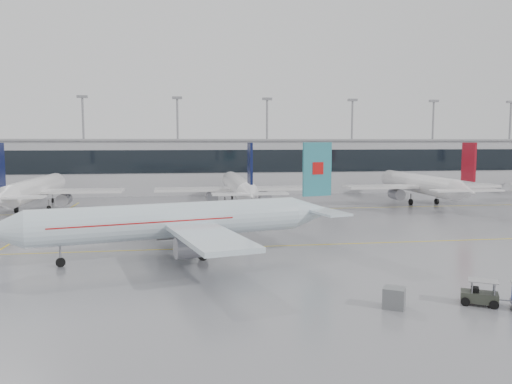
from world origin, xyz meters
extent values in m
plane|color=gray|center=(0.00, 0.00, 0.00)|extent=(320.00, 320.00, 0.00)
cube|color=yellow|center=(0.00, 0.00, 0.01)|extent=(120.00, 0.25, 0.01)
cube|color=yellow|center=(0.00, 30.00, 0.01)|extent=(120.00, 0.25, 0.01)
cube|color=yellow|center=(-30.00, 15.00, 0.01)|extent=(0.25, 60.00, 0.01)
cube|color=#A8A8AC|center=(0.00, 62.00, 6.00)|extent=(180.00, 15.00, 12.00)
cube|color=black|center=(0.00, 54.45, 7.50)|extent=(180.00, 0.20, 5.00)
cube|color=gray|center=(0.00, 62.00, 12.20)|extent=(182.00, 16.00, 0.40)
cylinder|color=gray|center=(-33.00, 68.00, 11.00)|extent=(0.50, 0.50, 22.00)
cube|color=gray|center=(-33.00, 68.00, 22.30)|extent=(2.40, 1.00, 0.60)
cylinder|color=gray|center=(-11.00, 68.00, 11.00)|extent=(0.50, 0.50, 22.00)
cube|color=gray|center=(-11.00, 68.00, 22.30)|extent=(2.40, 1.00, 0.60)
cylinder|color=gray|center=(11.00, 68.00, 11.00)|extent=(0.50, 0.50, 22.00)
cube|color=gray|center=(11.00, 68.00, 22.30)|extent=(2.40, 1.00, 0.60)
cylinder|color=gray|center=(33.00, 68.00, 11.00)|extent=(0.50, 0.50, 22.00)
cube|color=gray|center=(33.00, 68.00, 22.30)|extent=(2.40, 1.00, 0.60)
cylinder|color=gray|center=(55.00, 68.00, 11.00)|extent=(0.50, 0.50, 22.00)
cube|color=gray|center=(55.00, 68.00, 22.30)|extent=(2.40, 1.00, 0.60)
cylinder|color=gray|center=(77.00, 68.00, 11.00)|extent=(0.50, 0.50, 22.00)
cube|color=gray|center=(77.00, 68.00, 22.30)|extent=(2.40, 1.00, 0.60)
cylinder|color=silver|center=(-11.07, -3.76, 3.83)|extent=(27.64, 10.29, 3.62)
cone|color=silver|center=(-26.38, -7.64, 3.83)|extent=(4.77, 4.49, 3.62)
cone|color=silver|center=(5.02, 0.32, 3.83)|extent=(6.32, 4.88, 3.62)
cube|color=silver|center=(-9.62, -3.39, 3.43)|extent=(12.19, 30.21, 0.45)
cube|color=silver|center=(5.21, 0.37, 4.13)|extent=(5.54, 11.83, 0.25)
cube|color=teal|center=(5.40, 0.42, 8.73)|extent=(3.58, 1.22, 6.17)
cylinder|color=gray|center=(-8.92, -8.17, 1.93)|extent=(4.01, 2.92, 2.10)
cylinder|color=gray|center=(-11.28, 1.14, 1.93)|extent=(4.01, 2.92, 2.10)
cylinder|color=gray|center=(-21.54, -6.41, 1.24)|extent=(0.20, 0.20, 1.57)
cylinder|color=black|center=(-21.54, -6.41, 0.45)|extent=(0.95, 0.51, 0.90)
cylinder|color=gray|center=(-8.01, -5.66, 1.34)|extent=(0.24, 0.24, 1.57)
cylinder|color=black|center=(-8.01, -5.66, 0.55)|extent=(1.18, 0.71, 1.10)
cylinder|color=gray|center=(-9.29, -0.62, 1.34)|extent=(0.24, 0.24, 1.57)
cylinder|color=black|center=(-9.29, -0.62, 0.55)|extent=(1.18, 0.71, 1.10)
cube|color=#B70F0F|center=(5.40, 0.42, 8.84)|extent=(1.47, 0.78, 1.40)
cube|color=#B70F0F|center=(-13.98, -4.50, 4.03)|extent=(18.35, 7.97, 0.12)
cylinder|color=silver|center=(-35.00, 35.00, 3.80)|extent=(3.59, 27.36, 3.59)
cone|color=silver|center=(-35.00, 50.68, 3.80)|extent=(3.59, 4.00, 3.59)
cone|color=silver|center=(-35.00, 18.52, 3.80)|extent=(3.59, 5.60, 3.59)
cube|color=silver|center=(-35.00, 33.50, 3.40)|extent=(29.64, 5.00, 0.45)
cube|color=silver|center=(-35.00, 18.32, 4.10)|extent=(11.40, 2.80, 0.25)
cylinder|color=gray|center=(-39.80, 34.00, 1.90)|extent=(2.10, 3.60, 2.10)
cylinder|color=gray|center=(-30.20, 34.00, 1.90)|extent=(2.10, 3.60, 2.10)
cylinder|color=gray|center=(-35.00, 45.68, 1.23)|extent=(0.20, 0.20, 1.56)
cylinder|color=black|center=(-35.00, 45.68, 0.45)|extent=(0.30, 0.90, 0.90)
cylinder|color=gray|center=(-37.60, 32.50, 1.33)|extent=(0.24, 0.24, 1.56)
cylinder|color=black|center=(-37.60, 32.50, 0.55)|extent=(0.45, 1.10, 1.10)
cylinder|color=gray|center=(-32.40, 32.50, 1.33)|extent=(0.24, 0.24, 1.56)
cylinder|color=black|center=(-32.40, 32.50, 0.55)|extent=(0.45, 1.10, 1.10)
cylinder|color=silver|center=(0.00, 35.00, 3.80)|extent=(3.59, 27.36, 3.59)
cone|color=silver|center=(0.00, 50.68, 3.80)|extent=(3.59, 4.00, 3.59)
cone|color=silver|center=(0.00, 18.52, 3.80)|extent=(3.59, 5.60, 3.59)
cube|color=silver|center=(0.00, 33.50, 3.40)|extent=(29.64, 5.00, 0.45)
cube|color=silver|center=(0.00, 18.32, 4.10)|extent=(11.40, 2.80, 0.25)
cube|color=#0C133A|center=(0.00, 18.12, 8.66)|extent=(0.35, 3.60, 6.12)
cylinder|color=gray|center=(-4.80, 34.00, 1.90)|extent=(2.10, 3.60, 2.10)
cylinder|color=gray|center=(4.80, 34.00, 1.90)|extent=(2.10, 3.60, 2.10)
cylinder|color=gray|center=(0.00, 45.68, 1.23)|extent=(0.20, 0.20, 1.56)
cylinder|color=black|center=(0.00, 45.68, 0.45)|extent=(0.30, 0.90, 0.90)
cylinder|color=gray|center=(-2.60, 32.50, 1.33)|extent=(0.24, 0.24, 1.56)
cylinder|color=black|center=(-2.60, 32.50, 0.55)|extent=(0.45, 1.10, 1.10)
cylinder|color=gray|center=(2.60, 32.50, 1.33)|extent=(0.24, 0.24, 1.56)
cylinder|color=black|center=(2.60, 32.50, 0.55)|extent=(0.45, 1.10, 1.10)
cylinder|color=silver|center=(35.00, 35.00, 3.80)|extent=(3.59, 27.36, 3.59)
cone|color=silver|center=(35.00, 50.68, 3.80)|extent=(3.59, 4.00, 3.59)
cone|color=silver|center=(35.00, 18.52, 3.80)|extent=(3.59, 5.60, 3.59)
cube|color=silver|center=(35.00, 33.50, 3.40)|extent=(29.64, 5.00, 0.45)
cube|color=silver|center=(35.00, 18.32, 4.10)|extent=(11.40, 2.80, 0.25)
cube|color=maroon|center=(35.00, 18.12, 8.66)|extent=(0.35, 3.60, 6.12)
cylinder|color=gray|center=(30.20, 34.00, 1.90)|extent=(2.10, 3.60, 2.10)
cylinder|color=gray|center=(39.80, 34.00, 1.90)|extent=(2.10, 3.60, 2.10)
cylinder|color=gray|center=(35.00, 45.68, 1.23)|extent=(0.20, 0.20, 1.56)
cylinder|color=black|center=(35.00, 45.68, 0.45)|extent=(0.30, 0.90, 0.90)
cylinder|color=gray|center=(32.40, 32.50, 1.33)|extent=(0.24, 0.24, 1.56)
cylinder|color=black|center=(32.40, 32.50, 0.55)|extent=(0.45, 1.10, 1.10)
cylinder|color=gray|center=(37.60, 32.50, 1.33)|extent=(0.24, 0.24, 1.56)
cylinder|color=black|center=(37.60, 32.50, 0.55)|extent=(0.45, 1.10, 1.10)
cube|color=#30342B|center=(11.52, -22.36, 0.58)|extent=(2.89, 2.46, 0.74)
cube|color=gray|center=(11.71, -22.46, 1.82)|extent=(2.43, 2.19, 0.06)
cube|color=black|center=(11.25, -22.20, 1.06)|extent=(0.88, 1.00, 0.42)
cylinder|color=gray|center=(13.17, -23.30, 0.53)|extent=(1.14, 0.70, 0.08)
cylinder|color=gray|center=(10.77, -22.60, 1.32)|extent=(0.08, 0.08, 0.95)
cylinder|color=gray|center=(11.35, -21.59, 1.32)|extent=(0.08, 0.08, 0.95)
cylinder|color=gray|center=(12.06, -23.34, 1.32)|extent=(0.08, 0.08, 0.95)
cylinder|color=gray|center=(12.64, -22.33, 1.32)|extent=(0.08, 0.08, 0.95)
cylinder|color=black|center=(10.36, -22.48, 0.32)|extent=(0.66, 0.50, 0.63)
cylinder|color=black|center=(11.04, -21.29, 0.32)|extent=(0.66, 0.50, 0.63)
cylinder|color=black|center=(12.01, -23.43, 0.32)|extent=(0.66, 0.50, 0.63)
cylinder|color=black|center=(12.69, -22.23, 0.32)|extent=(0.66, 0.50, 0.63)
cube|color=slate|center=(5.03, -22.12, 0.75)|extent=(1.99, 1.96, 1.49)
camera|label=1|loc=(-9.86, -55.16, 11.98)|focal=35.00mm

